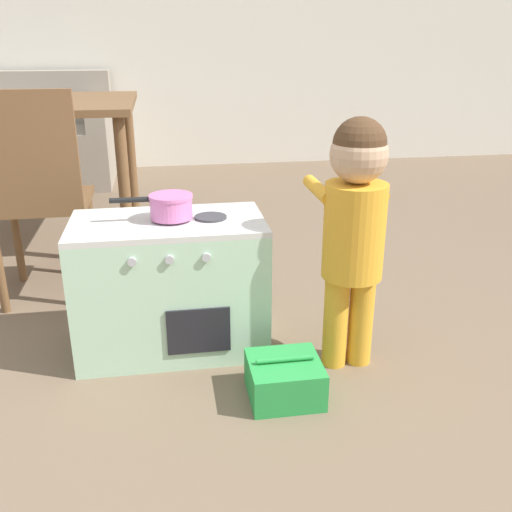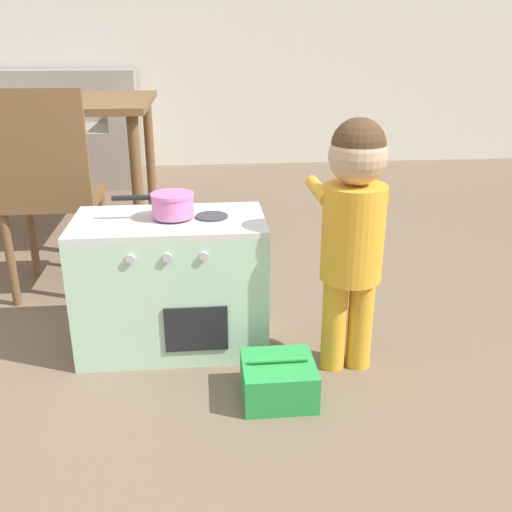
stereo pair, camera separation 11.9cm
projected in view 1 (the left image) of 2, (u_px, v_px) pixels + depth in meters
ground_plane at (127, 493)px, 1.43m from camera, size 16.00×16.00×0.00m
wall_back at (136, 5)px, 4.56m from camera, size 10.00×0.06×2.60m
play_kitchen at (171, 285)px, 2.03m from camera, size 0.66×0.38×0.49m
toy_pot at (170, 205)px, 1.93m from camera, size 0.28×0.15×0.08m
child_figure at (355, 216)px, 1.82m from camera, size 0.22×0.35×0.85m
toy_basket at (285, 379)px, 1.79m from camera, size 0.23×0.21×0.14m
dining_table at (22, 119)px, 2.93m from camera, size 1.15×0.93×0.76m
dining_chair_near at (37, 194)px, 2.31m from camera, size 0.39×0.39×0.89m
couch at (17, 143)px, 4.38m from camera, size 1.43×0.80×0.82m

